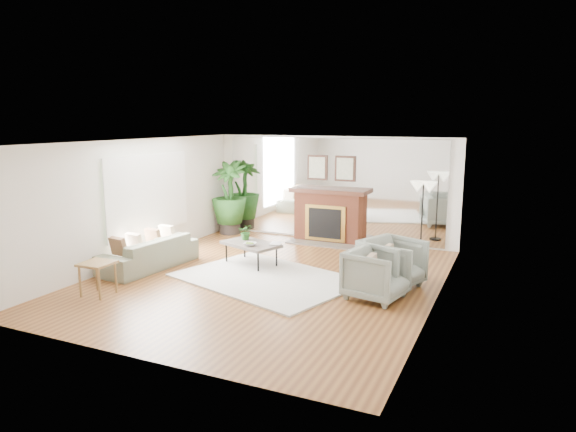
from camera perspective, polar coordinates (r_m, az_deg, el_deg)
The scene contains 18 objects.
ground at distance 9.49m, azimuth -2.37°, elevation -7.02°, with size 7.00×7.00×0.00m, color brown.
wall_left at distance 10.85m, azimuth -16.69°, elevation 1.56°, with size 0.02×7.00×2.50m, color silver.
wall_right at distance 8.31m, azimuth 16.33°, elevation -1.10°, with size 0.02×7.00×2.50m, color silver.
wall_back at distance 12.37m, azimuth 4.86°, elevation 3.04°, with size 6.00×0.02×2.50m, color silver.
mirror_panel at distance 12.35m, azimuth 4.83°, elevation 3.03°, with size 5.40×0.04×2.40m, color silver.
window_panel at distance 11.12m, azimuth -15.25°, elevation 2.37°, with size 0.04×2.40×1.50m, color #B2E09E.
fireplace at distance 12.25m, azimuth 4.46°, elevation 0.17°, with size 1.85×0.83×2.05m.
area_rug at distance 9.48m, azimuth -2.42°, elevation -6.93°, with size 3.12×2.23×0.03m, color silver.
coffee_table at distance 10.27m, azimuth -4.14°, elevation -3.20°, with size 1.33×1.05×0.47m.
sofa at distance 10.48m, azimuth -15.18°, elevation -3.96°, with size 2.06×0.81×0.60m, color #6E725B.
armchair_back at distance 9.16m, azimuth 11.49°, elevation -5.11°, with size 0.91×0.93×0.85m, color gray.
armchair_front at distance 8.50m, azimuth 9.83°, elevation -6.39°, with size 0.88×0.90×0.82m, color gray.
side_table at distance 9.09m, azimuth -20.44°, elevation -5.39°, with size 0.52×0.52×0.56m.
potted_ficus at distance 13.13m, azimuth -6.54°, elevation 2.33°, with size 0.93×0.93×1.86m.
floor_lamp at distance 10.73m, azimuth 14.78°, elevation 2.45°, with size 0.54×0.30×1.66m.
tabletop_plant at distance 10.50m, azimuth -4.69°, elevation -1.76°, with size 0.30×0.26×0.33m, color #2C6525.
fruit_bowl at distance 10.02m, azimuth -4.26°, elevation -3.13°, with size 0.24×0.24×0.06m, color brown.
book at distance 10.16m, azimuth -1.95°, elevation -3.04°, with size 0.21×0.29×0.02m, color brown.
Camera 1 is at (4.07, -8.07, 2.88)m, focal length 32.00 mm.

